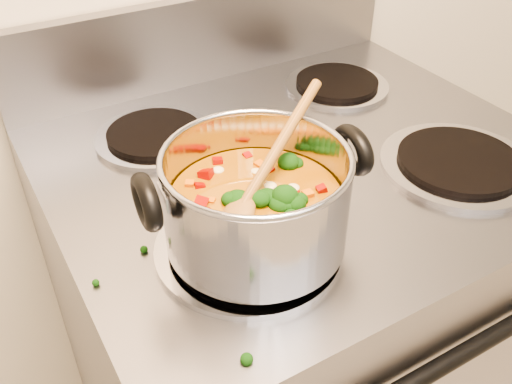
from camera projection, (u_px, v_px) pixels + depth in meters
electric_range at (290, 336)px, 1.18m from camera, size 0.78×0.71×1.08m
stockpot at (256, 203)px, 0.68m from camera, size 0.29×0.22×0.14m
wooden_spoon at (259, 179)px, 0.67m from camera, size 0.22×0.14×0.11m
cooktop_crumbs at (170, 231)px, 0.75m from camera, size 0.14×0.35×0.01m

